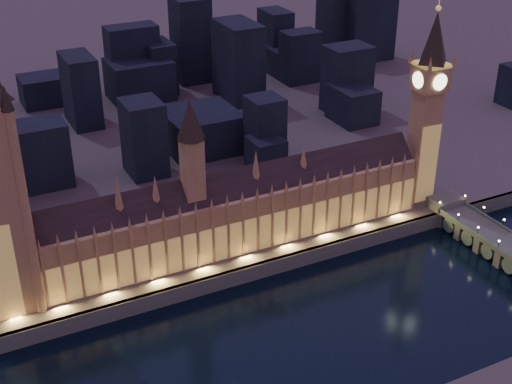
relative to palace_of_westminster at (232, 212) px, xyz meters
name	(u,v)px	position (x,y,z in m)	size (l,w,h in m)	color
ground_plane	(303,326)	(4.45, -61.74, -26.37)	(2000.00, 2000.00, 0.00)	black
north_bank	(43,31)	(4.45, 458.26, -22.37)	(2000.00, 960.00, 8.00)	#484344
embankment_wall	(260,270)	(4.45, -20.74, -22.37)	(2000.00, 2.50, 8.00)	#475551
palace_of_westminster	(232,212)	(0.00, 0.00, 0.00)	(202.00, 21.37, 78.00)	olive
elizabeth_tower	(429,92)	(112.45, 0.18, 42.00)	(18.00, 18.00, 108.30)	olive
westminster_bridge	(510,253)	(118.29, -65.20, -20.38)	(17.93, 113.00, 15.90)	#475551
city_backdrop	(169,80)	(37.45, 183.33, 4.36)	(470.10, 215.63, 80.56)	black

